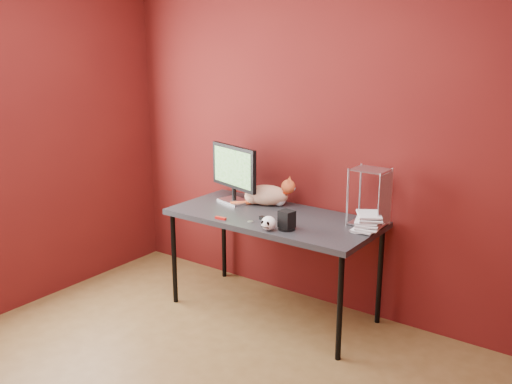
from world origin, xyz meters
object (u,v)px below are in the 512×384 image
Objects in this scene: monitor at (234,171)px; speaker at (287,221)px; skull_mug at (269,223)px; desk at (273,222)px; book_stack at (362,138)px; cat at (267,195)px.

monitor is 0.77m from speaker.
desk is at bearing 115.75° from skull_mug.
book_stack is at bearing 49.46° from speaker.
speaker is at bearing -63.47° from cat.
cat reaches higher than desk.
desk is 0.34m from skull_mug.
cat is at bearing 122.85° from skull_mug.
book_stack is at bearing 8.24° from desk.
skull_mug is at bearing -75.23° from cat.
speaker is at bearing 41.22° from skull_mug.
monitor reaches higher than skull_mug.
cat is (-0.19, 0.19, 0.13)m from desk.
book_stack is (0.61, 0.09, 0.65)m from desk.
cat is 0.59m from skull_mug.
monitor is 0.41× the size of book_stack.
speaker reaches higher than skull_mug.
cat is 0.36× the size of book_stack.
desk is 0.34m from speaker.
speaker is (0.68, -0.31, -0.19)m from monitor.
desk is at bearing -171.76° from book_stack.
desk is 0.90m from book_stack.
monitor is at bearing 179.26° from book_stack.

